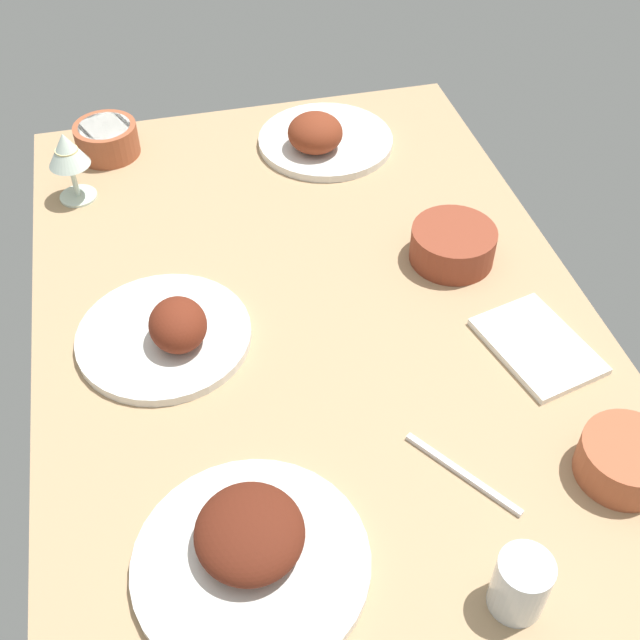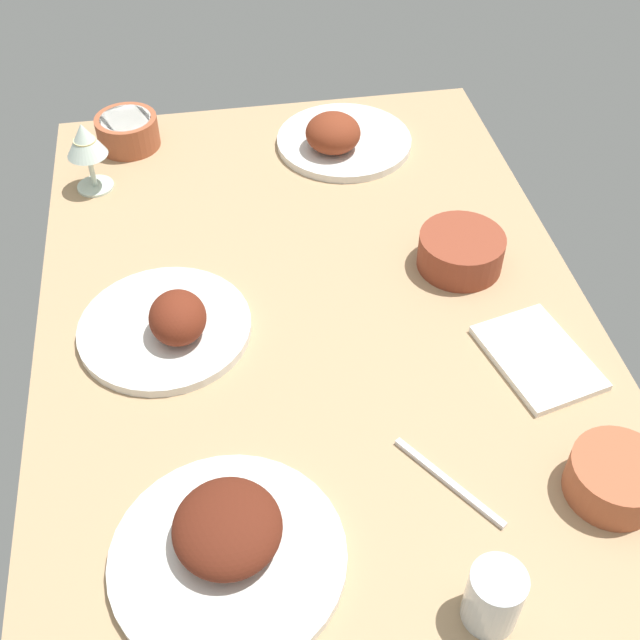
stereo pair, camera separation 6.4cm
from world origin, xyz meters
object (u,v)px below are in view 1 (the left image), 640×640
Objects in this scene: plate_far_side at (251,549)px; bowl_sauce at (453,244)px; plate_near_viewer at (321,137)px; folded_napkin at (538,346)px; wine_glass at (67,153)px; water_tumbler at (520,584)px; bowl_potatoes at (626,459)px; bowl_cream at (107,138)px; fork_loose at (462,474)px; plate_center_main at (169,332)px.

plate_far_side is 65.44cm from bowl_sauce.
folded_napkin is at bearing -162.82° from plate_near_viewer.
water_tumbler is at bearing -153.11° from wine_glass.
wine_glass is at bearing 12.80° from plate_far_side.
water_tumbler is at bearing 122.55° from bowl_potatoes.
fork_loose is at bearing -155.11° from bowl_cream.
water_tumbler is at bearing 166.47° from bowl_sauce.
folded_napkin is 27.66cm from fork_loose.
plate_near_viewer reaches higher than folded_napkin.
wine_glass is at bearing 26.89° from water_tumbler.
water_tumbler is (-100.31, 0.92, 1.86)cm from plate_near_viewer.
bowl_potatoes is (-95.30, -62.98, -0.21)cm from bowl_cream.
bowl_cream is at bearing 170.85° from fork_loose.
plate_near_viewer is 1.47× the size of folded_napkin.
plate_center_main is 2.18× the size of bowl_potatoes.
water_tumbler is at bearing -113.78° from plate_far_side.
bowl_cream is at bearing 33.46° from bowl_potatoes.
bowl_sauce is 48.00cm from bowl_potatoes.
folded_napkin is (24.61, -49.88, -1.87)cm from plate_far_side.
plate_far_side reaches higher than fork_loose.
folded_napkin is (-15.10, -55.60, -1.68)cm from plate_center_main.
plate_near_viewer is at bearing -84.02° from wine_glass.
plate_center_main is 1.45× the size of folded_napkin.
plate_center_main reaches higher than bowl_potatoes.
plate_center_main is 2.19× the size of bowl_cream.
bowl_sauce is at bearing -13.53° from water_tumbler.
plate_near_viewer is 2.20× the size of bowl_potatoes.
plate_near_viewer reaches higher than bowl_potatoes.
folded_napkin is at bearing -28.32° from water_tumbler.
plate_near_viewer is at bearing -0.53° from water_tumbler.
plate_far_side is 32.40cm from water_tumbler.
folded_napkin reaches higher than fork_loose.
plate_far_side is 2.35× the size of bowl_potatoes.
plate_near_viewer is 1.98× the size of wine_glass.
water_tumbler reaches higher than plate_near_viewer.
bowl_cream is 0.90× the size of wine_glass.
bowl_sauce is at bearing 13.31° from folded_napkin.
bowl_potatoes is 0.90× the size of wine_glass.
water_tumbler reaches higher than fork_loose.
bowl_sauce is at bearing -118.34° from wine_glass.
wine_glass is at bearing 154.20° from bowl_cream.
wine_glass is at bearing 40.52° from bowl_potatoes.
wine_glass reaches higher than fork_loose.
bowl_cream is at bearing 7.12° from plate_far_side.
plate_far_side is at bearing 160.73° from plate_near_viewer.
plate_center_main is 1.97× the size of wine_glass.
plate_center_main is 40.12cm from plate_far_side.
plate_near_viewer is 1.89× the size of bowl_sauce.
bowl_cream is 1.40× the size of water_tumbler.
wine_glass reaches higher than folded_napkin.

